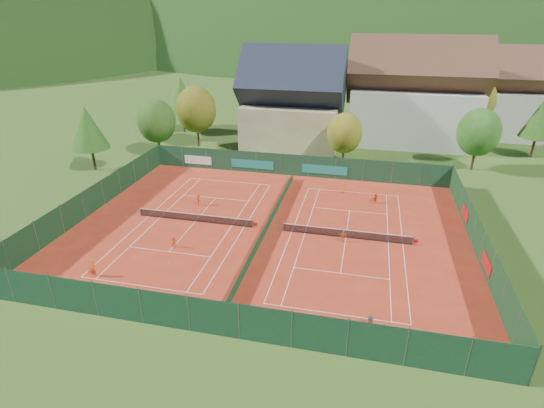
{
  "coord_description": "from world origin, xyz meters",
  "views": [
    {
      "loc": [
        9.07,
        -37.62,
        20.71
      ],
      "look_at": [
        0.0,
        2.0,
        2.0
      ],
      "focal_mm": 28.0,
      "sensor_mm": 36.0,
      "label": 1
    }
  ],
  "objects": [
    {
      "name": "hotel_block_a",
      "position": [
        16.0,
        36.0,
        7.38
      ],
      "size": [
        21.6,
        11.0,
        17.25
      ],
      "color": "silver",
      "rests_on": "ground"
    },
    {
      "name": "chalet",
      "position": [
        -3.0,
        30.0,
        6.62
      ],
      "size": [
        16.2,
        12.0,
        16.0
      ],
      "color": "beige",
      "rests_on": "ground"
    },
    {
      "name": "tennis_net_left",
      "position": [
        -7.85,
        0.0,
        0.51
      ],
      "size": [
        13.3,
        0.1,
        1.02
      ],
      "color": "#59595B",
      "rests_on": "ground"
    },
    {
      "name": "tree_west_mid",
      "position": [
        -18.0,
        26.0,
        6.07
      ],
      "size": [
        6.44,
        6.44,
        9.78
      ],
      "color": "#48321A",
      "rests_on": "ground"
    },
    {
      "name": "tree_east_front",
      "position": [
        24.0,
        24.0,
        5.39
      ],
      "size": [
        5.72,
        5.72,
        8.69
      ],
      "color": "#432A17",
      "rests_on": "ground"
    },
    {
      "name": "tennis_net_right",
      "position": [
        8.15,
        0.0,
        0.51
      ],
      "size": [
        13.3,
        0.1,
        1.02
      ],
      "color": "#59595B",
      "rests_on": "ground"
    },
    {
      "name": "player_right_far_b",
      "position": [
        10.75,
        9.2,
        0.61
      ],
      "size": [
        1.07,
        1.02,
        1.21
      ],
      "primitive_type": "imported",
      "rotation": [
        0.0,
        0.0,
        3.88
      ],
      "color": "orange",
      "rests_on": "ground"
    },
    {
      "name": "tree_center",
      "position": [
        6.0,
        22.0,
        4.72
      ],
      "size": [
        5.01,
        5.01,
        7.6
      ],
      "color": "#462D19",
      "rests_on": "ground"
    },
    {
      "name": "tree_east_back",
      "position": [
        26.0,
        40.0,
        6.74
      ],
      "size": [
        7.15,
        7.15,
        10.86
      ],
      "color": "#4A311A",
      "rests_on": "ground"
    },
    {
      "name": "player_right_far_a",
      "position": [
        6.8,
        11.46,
        0.6
      ],
      "size": [
        0.67,
        0.53,
        1.19
      ],
      "primitive_type": "imported",
      "rotation": [
        0.0,
        0.0,
        3.42
      ],
      "color": "#FE5C16",
      "rests_on": "ground"
    },
    {
      "name": "tree_west_front",
      "position": [
        -22.0,
        20.0,
        5.39
      ],
      "size": [
        5.72,
        5.72,
        8.69
      ],
      "color": "#412717",
      "rests_on": "ground"
    },
    {
      "name": "clay_pad",
      "position": [
        0.0,
        0.0,
        0.01
      ],
      "size": [
        40.0,
        32.0,
        0.01
      ],
      "primitive_type": "cube",
      "color": "#AD2E19",
      "rests_on": "ground"
    },
    {
      "name": "ground",
      "position": [
        0.0,
        0.0,
        -0.02
      ],
      "size": [
        600.0,
        600.0,
        0.0
      ],
      "primitive_type": "plane",
      "color": "#31531A",
      "rests_on": "ground"
    },
    {
      "name": "player_left_mid",
      "position": [
        -7.82,
        -5.58,
        0.59
      ],
      "size": [
        0.6,
        0.49,
        1.18
      ],
      "primitive_type": "imported",
      "rotation": [
        0.0,
        0.0,
        0.07
      ],
      "color": "#FB5E16",
      "rests_on": "ground"
    },
    {
      "name": "tree_west_side",
      "position": [
        -28.0,
        12.0,
        6.06
      ],
      "size": [
        5.04,
        5.04,
        9.0
      ],
      "color": "#473219",
      "rests_on": "ground"
    },
    {
      "name": "court_markings_right",
      "position": [
        8.0,
        0.0,
        0.01
      ],
      "size": [
        11.03,
        23.83,
        0.0
      ],
      "color": "white",
      "rests_on": "ground"
    },
    {
      "name": "player_left_near",
      "position": [
        -12.45,
        -11.49,
        0.79
      ],
      "size": [
        0.58,
        0.39,
        1.58
      ],
      "primitive_type": "imported",
      "rotation": [
        0.0,
        0.0,
        0.02
      ],
      "color": "#F75115",
      "rests_on": "ground"
    },
    {
      "name": "court_divider",
      "position": [
        0.0,
        0.0,
        0.5
      ],
      "size": [
        0.03,
        28.8,
        1.0
      ],
      "color": "#153A1F",
      "rests_on": "ground"
    },
    {
      "name": "court_markings_left",
      "position": [
        -8.0,
        0.0,
        0.01
      ],
      "size": [
        11.03,
        23.83,
        0.0
      ],
      "color": "white",
      "rests_on": "ground"
    },
    {
      "name": "loose_ball_2",
      "position": [
        -0.49,
        4.48,
        0.03
      ],
      "size": [
        0.07,
        0.07,
        0.07
      ],
      "primitive_type": "sphere",
      "color": "#CCD833",
      "rests_on": "ground"
    },
    {
      "name": "tree_west_back",
      "position": [
        -24.0,
        34.0,
        6.74
      ],
      "size": [
        5.6,
        5.6,
        10.0
      ],
      "color": "#412C17",
      "rests_on": "ground"
    },
    {
      "name": "fence_south",
      "position": [
        0.0,
        -16.0,
        1.5
      ],
      "size": [
        40.0,
        0.04,
        3.0
      ],
      "color": "#133520",
      "rests_on": "ground"
    },
    {
      "name": "player_left_far",
      "position": [
        -9.19,
        4.08,
        0.69
      ],
      "size": [
        1.03,
        0.9,
        1.39
      ],
      "primitive_type": "imported",
      "rotation": [
        0.0,
        0.0,
        2.61
      ],
      "color": "#CB3F12",
      "rests_on": "ground"
    },
    {
      "name": "mountain_backdrop",
      "position": [
        28.54,
        233.48,
        -39.64
      ],
      "size": [
        820.0,
        530.0,
        242.0
      ],
      "color": "black",
      "rests_on": "ground"
    },
    {
      "name": "hotel_block_b",
      "position": [
        30.0,
        44.0,
        6.62
      ],
      "size": [
        17.28,
        10.0,
        15.5
      ],
      "color": "silver",
      "rests_on": "ground"
    },
    {
      "name": "loose_ball_1",
      "position": [
        6.72,
        -9.99,
        0.03
      ],
      "size": [
        0.07,
        0.07,
        0.07
      ],
      "primitive_type": "sphere",
      "color": "#CCD833",
      "rests_on": "ground"
    },
    {
      "name": "player_right_near",
      "position": [
        7.73,
        -0.83,
        0.6
      ],
      "size": [
        0.77,
        0.53,
        1.21
      ],
      "primitive_type": "imported",
      "rotation": [
        0.0,
        0.0,
        0.38
      ],
      "color": "orange",
      "rests_on": "ground"
    },
    {
      "name": "fence_east",
      "position": [
        20.0,
        0.05,
        1.48
      ],
      "size": [
        0.09,
        32.0,
        3.0
      ],
      "color": "#133519",
      "rests_on": "ground"
    },
    {
      "name": "loose_ball_0",
      "position": [
        -7.16,
        -8.2,
        0.03
      ],
      "size": [
        0.07,
        0.07,
        0.07
      ],
      "primitive_type": "sphere",
      "color": "#CCD833",
      "rests_on": "ground"
    },
    {
      "name": "fence_west",
      "position": [
        -20.0,
        0.0,
        1.5
      ],
      "size": [
        0.04,
        32.0,
        3.0
      ],
      "color": "#133519",
      "rests_on": "ground"
    },
    {
      "name": "fence_north",
      "position": [
        -0.46,
        15.99,
        1.47
      ],
      "size": [
        40.0,
        0.1,
        3.0
      ],
      "color": "#163D24",
      "rests_on": "ground"
    },
    {
      "name": "ball_hopper",
      "position": [
        10.56,
        -12.63,
        0.56
      ],
      "size": [
        0.34,
        0.34,
        0.8
      ],
      "color": "slate",
      "rests_on": "ground"
    },
    {
      "name": "tree_east_mid",
      "position": [
        34.0,
        32.0,
        6.06
      ],
      "size": [
        5.04,
        5.04,
        9.0
      ],
      "color": "#4C2C1B",
      "rests_on": "ground"
    }
  ]
}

